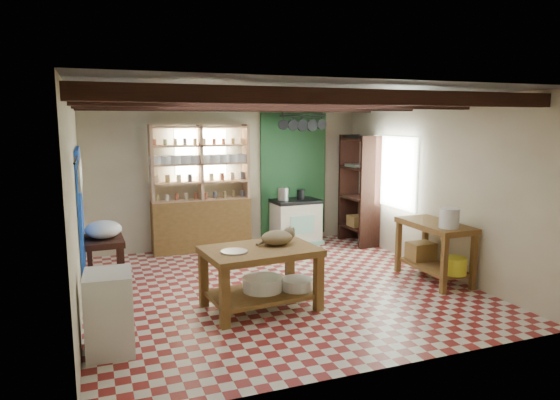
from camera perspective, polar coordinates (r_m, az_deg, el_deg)
name	(u,v)px	position (r m, az deg, el deg)	size (l,w,h in m)	color
floor	(277,287)	(6.96, -0.29, -9.94)	(5.00, 5.00, 0.02)	maroon
ceiling	(277,94)	(6.60, -0.31, 12.03)	(5.00, 5.00, 0.02)	#4E4F54
wall_back	(229,175)	(9.02, -5.90, 2.91)	(5.00, 0.04, 2.60)	beige
wall_front	(378,232)	(4.44, 11.14, -3.56)	(5.00, 0.04, 2.60)	beige
wall_left	(76,204)	(6.24, -22.32, -0.45)	(0.04, 5.00, 2.60)	beige
wall_right	(432,185)	(7.88, 16.99, 1.68)	(0.04, 5.00, 2.60)	beige
ceiling_beams	(277,103)	(6.59, -0.31, 10.99)	(5.00, 3.80, 0.15)	black
blue_wall_patch	(81,208)	(7.16, -21.83, -0.90)	(0.04, 1.40, 1.60)	blue
green_wall_patch	(293,175)	(9.40, 1.55, 2.89)	(1.30, 0.04, 2.30)	#1F4D28
window_back	(201,153)	(8.85, -9.04, 5.33)	(0.90, 0.02, 0.80)	beige
window_right	(394,172)	(8.66, 12.87, 3.14)	(0.02, 1.30, 1.20)	beige
utensil_rail	(76,173)	(4.99, -22.25, 2.90)	(0.06, 0.90, 0.28)	black
pot_rack	(303,125)	(8.96, 2.61, 8.55)	(0.86, 0.12, 0.36)	black
shelving_unit	(201,188)	(8.73, -9.04, 1.32)	(1.70, 0.34, 2.20)	tan
tall_rack	(359,190)	(9.28, 9.02, 1.15)	(0.40, 0.86, 2.00)	black
work_table	(260,278)	(6.09, -2.26, -8.93)	(1.33, 0.89, 0.75)	brown
stove	(296,222)	(9.20, 1.81, -2.51)	(0.85, 0.57, 0.83)	silver
prep_table	(105,264)	(7.13, -19.32, -6.92)	(0.48, 0.71, 0.71)	black
white_cabinet	(110,312)	(5.27, -18.90, -12.04)	(0.45, 0.54, 0.81)	silver
right_counter	(434,252)	(7.45, 17.18, -5.65)	(0.59, 1.17, 0.84)	brown
cat	(277,238)	(6.11, -0.33, -4.33)	(0.40, 0.30, 0.18)	#8C7651
steel_tray	(234,252)	(5.81, -5.25, -5.89)	(0.31, 0.31, 0.02)	#9E9FA5
basin_large	(262,284)	(6.18, -2.02, -9.55)	(0.49, 0.49, 0.17)	silver
basin_small	(297,284)	(6.23, 1.96, -9.57)	(0.39, 0.39, 0.14)	silver
kettle_left	(283,194)	(9.01, 0.38, 0.69)	(0.20, 0.20, 0.23)	#9E9FA5
kettle_right	(301,194)	(9.16, 2.39, 0.63)	(0.14, 0.14, 0.18)	black
enamel_bowl	(104,229)	(7.02, -19.52, -3.19)	(0.47, 0.47, 0.23)	silver
white_bucket	(449,218)	(7.03, 18.78, -1.97)	(0.26, 0.26, 0.26)	silver
wicker_basket	(421,251)	(7.69, 15.80, -5.63)	(0.37, 0.30, 0.26)	olive
yellow_tub	(455,266)	(7.13, 19.34, -7.10)	(0.31, 0.31, 0.23)	gold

